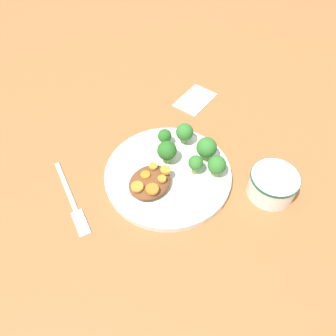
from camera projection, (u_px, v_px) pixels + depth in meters
ground_plane at (168, 176)px, 0.74m from camera, size 4.00×4.00×0.00m
plate at (168, 174)px, 0.74m from camera, size 0.28×0.28×0.02m
dip_bowl at (273, 184)px, 0.69m from camera, size 0.10×0.10×0.06m
stew_mound at (150, 182)px, 0.70m from camera, size 0.10×0.08×0.03m
broccoli_floret_0 at (167, 151)px, 0.73m from camera, size 0.04×0.04×0.06m
broccoli_floret_1 at (207, 148)px, 0.73m from camera, size 0.05×0.05×0.06m
broccoli_floret_2 at (185, 132)px, 0.76m from camera, size 0.04×0.04×0.06m
broccoli_floret_3 at (196, 164)px, 0.71m from camera, size 0.03×0.03×0.05m
broccoli_floret_4 at (217, 165)px, 0.70m from camera, size 0.04×0.04×0.05m
broccoli_floret_5 at (165, 136)px, 0.76m from camera, size 0.03×0.03×0.04m
carrot_slice_0 at (162, 179)px, 0.68m from camera, size 0.02×0.02×0.01m
carrot_slice_1 at (152, 189)px, 0.67m from camera, size 0.03×0.03×0.01m
carrot_slice_2 at (153, 166)px, 0.70m from camera, size 0.02×0.02×0.01m
carrot_slice_3 at (165, 170)px, 0.70m from camera, size 0.02×0.02×0.01m
carrot_slice_4 at (145, 175)px, 0.69m from camera, size 0.02×0.02×0.00m
carrot_slice_5 at (137, 187)px, 0.67m from camera, size 0.03×0.03×0.01m
fork at (73, 203)px, 0.70m from camera, size 0.10×0.20×0.01m
napkin at (195, 99)px, 0.91m from camera, size 0.12×0.08×0.01m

